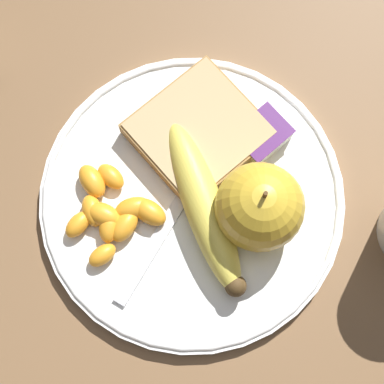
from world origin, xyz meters
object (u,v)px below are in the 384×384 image
Objects in this scene: banana at (206,207)px; jam_packet at (263,137)px; plate at (192,199)px; fork at (187,191)px; apple at (260,207)px; bread_slice at (199,132)px.

jam_packet is at bearing -169.14° from banana.
fork is (-0.00, -0.01, 0.01)m from plate.
apple is 0.05m from banana.
plate is 0.07m from apple.
fork is at bearing -92.91° from plate.
apple reaches higher than plate.
fork is at bearing 37.44° from bread_slice.
fork is at bearing -88.62° from banana.
apple is at bearing -80.82° from fork.
plate is 6.00× the size of jam_packet.
fork is 0.09m from jam_packet.
jam_packet is at bearing -24.89° from fork.
apple is 0.08m from fork.
jam_packet is at bearing 134.24° from bread_slice.
jam_packet is at bearing 178.76° from plate.
bread_slice is at bearing -45.76° from jam_packet.
apple is 1.84× the size of jam_packet.
banana is 0.03m from fork.
banana is at bearing 10.86° from jam_packet.
apple is at bearing 42.74° from jam_packet.
fork reaches higher than plate.
plate is at bearing -1.24° from jam_packet.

